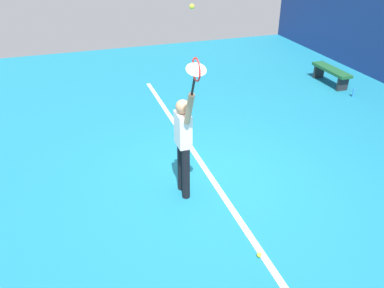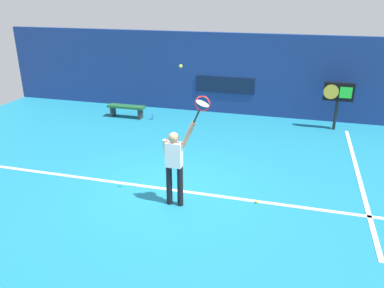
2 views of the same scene
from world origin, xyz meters
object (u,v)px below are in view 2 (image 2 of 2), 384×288
tennis_player (174,163)px  court_bench (126,108)px  spare_ball (256,202)px  scoreboard_clock (338,94)px  tennis_racket (202,105)px  tennis_ball (181,66)px  water_bottle (153,116)px

tennis_player → court_bench: tennis_player is taller
court_bench → spare_ball: court_bench is taller
scoreboard_clock → court_bench: scoreboard_clock is taller
tennis_racket → tennis_ball: bearing=167.6°
tennis_racket → scoreboard_clock: 6.97m
scoreboard_clock → tennis_player: bearing=-120.8°
spare_ball → court_bench: bearing=137.3°
scoreboard_clock → spare_ball: size_ratio=23.64×
tennis_racket → tennis_ball: tennis_ball is taller
tennis_player → spare_ball: tennis_player is taller
tennis_player → scoreboard_clock: bearing=59.2°
tennis_player → tennis_ball: tennis_ball is taller
tennis_player → court_bench: bearing=123.6°
tennis_player → spare_ball: size_ratio=28.83×
water_bottle → spare_ball: bearing=-48.8°
scoreboard_clock → water_bottle: 6.42m
scoreboard_clock → spare_ball: bearing=-109.0°
court_bench → water_bottle: bearing=0.0°
tennis_racket → scoreboard_clock: bearing=63.4°
tennis_player → water_bottle: (-2.63, 5.51, -0.89)m
tennis_ball → scoreboard_clock: size_ratio=0.04×
tennis_player → spare_ball: 2.05m
water_bottle → court_bench: bearing=-180.0°
scoreboard_clock → water_bottle: size_ratio=6.70×
tennis_player → scoreboard_clock: 7.17m
tennis_ball → court_bench: (-3.79, 5.41, -2.70)m
tennis_player → court_bench: 6.65m
tennis_ball → scoreboard_clock: bearing=59.8°
tennis_ball → court_bench: tennis_ball is taller
court_bench → spare_ball: 7.34m
tennis_ball → court_bench: 7.14m
tennis_ball → spare_ball: bearing=15.2°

